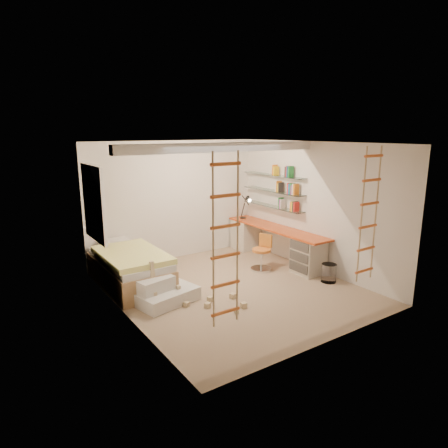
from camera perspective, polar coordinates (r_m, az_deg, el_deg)
floor at (r=7.35m, az=1.32°, el=-9.21°), size 4.50×4.50×0.00m
ceiling_beam at (r=7.05m, az=0.00°, el=10.91°), size 4.00×0.18×0.16m
window_frame at (r=7.42m, az=-18.11°, el=2.83°), size 0.06×1.15×1.35m
window_blind at (r=7.43m, az=-17.81°, el=2.87°), size 0.02×1.00×1.20m
rope_ladder_left at (r=4.77m, az=0.23°, el=-2.46°), size 0.41×0.04×2.13m
rope_ladder_right at (r=6.62m, az=19.97°, el=1.19°), size 0.41×0.04×2.13m
waste_bin at (r=7.85m, az=14.74°, el=-6.78°), size 0.28×0.28×0.35m
desk at (r=8.87m, az=7.22°, el=-2.60°), size 0.56×2.80×0.75m
shelves at (r=8.94m, az=7.04°, el=4.72°), size 0.25×1.80×0.71m
bed at (r=7.62m, az=-13.32°, el=-6.11°), size 1.02×2.00×0.69m
task_lamp at (r=9.40m, az=3.31°, el=2.97°), size 0.14×0.36×0.57m
swivel_chair at (r=8.24m, az=5.44°, el=-4.74°), size 0.56×0.56×0.74m
play_platform at (r=6.86m, az=-9.03°, el=-9.51°), size 1.14×0.96×0.44m
toy_blocks at (r=6.68m, az=-4.98°, el=-9.40°), size 1.33×1.25×0.71m
books at (r=8.92m, az=7.06°, el=5.38°), size 0.14×0.70×0.92m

